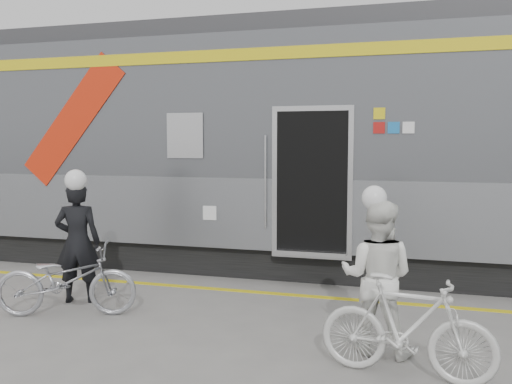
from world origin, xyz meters
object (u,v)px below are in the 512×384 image
(bicycle_left, at_px, (66,280))
(bicycle_right, at_px, (407,327))
(man, at_px, (78,242))
(woman, at_px, (377,277))

(bicycle_left, bearing_deg, bicycle_right, -118.98)
(bicycle_left, height_order, bicycle_right, bicycle_right)
(man, height_order, woman, man)
(bicycle_right, bearing_deg, bicycle_left, 87.88)
(bicycle_left, height_order, woman, woman)
(man, xyz_separation_m, bicycle_left, (0.20, -0.55, -0.37))
(man, relative_size, woman, 1.04)
(man, xyz_separation_m, bicycle_right, (4.26, -1.26, -0.34))
(woman, distance_m, bicycle_right, 0.70)
(bicycle_right, bearing_deg, man, 81.33)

